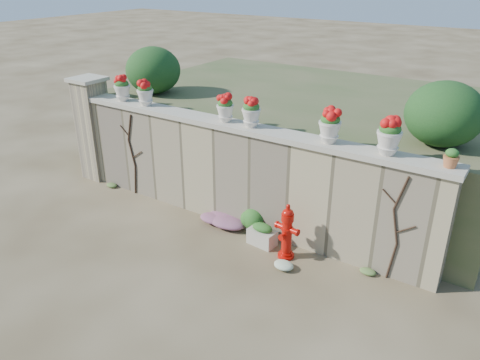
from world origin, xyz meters
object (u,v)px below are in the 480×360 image
Objects in this scene: terracotta_pot at (451,159)px; urn_pot_0 at (122,88)px; planter_box at (262,235)px; fire_hydrant at (287,231)px.

urn_pot_0 is at bearing -180.00° from terracotta_pot.
terracotta_pot is at bearing 15.19° from planter_box.
fire_hydrant is 4.90m from urn_pot_0.
urn_pot_0 is at bearing 178.91° from fire_hydrant.
urn_pot_0 is 1.98× the size of terracotta_pot.
urn_pot_0 is (-3.92, 0.48, 2.17)m from planter_box.
urn_pot_0 is at bearing 178.70° from planter_box.
urn_pot_0 reaches higher than fire_hydrant.
terracotta_pot is (2.90, 0.48, 2.03)m from planter_box.
terracotta_pot reaches higher than planter_box.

